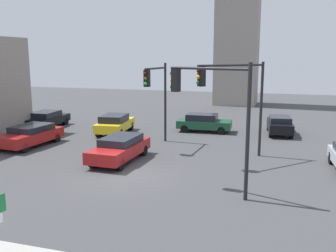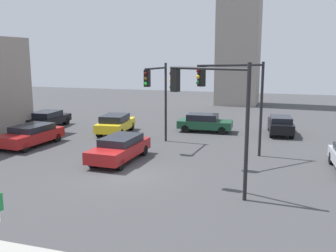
{
  "view_description": "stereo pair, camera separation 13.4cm",
  "coord_description": "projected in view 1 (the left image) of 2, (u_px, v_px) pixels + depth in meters",
  "views": [
    {
      "loc": [
        7.47,
        -16.66,
        5.84
      ],
      "look_at": [
        1.23,
        3.37,
        1.93
      ],
      "focal_mm": 40.56,
      "sensor_mm": 36.0,
      "label": 1
    },
    {
      "loc": [
        7.6,
        -16.62,
        5.84
      ],
      "look_at": [
        1.23,
        3.37,
        1.93
      ],
      "focal_mm": 40.56,
      "sensor_mm": 36.0,
      "label": 2
    }
  ],
  "objects": [
    {
      "name": "ground_plane",
      "position": [
        124.0,
        174.0,
        18.89
      ],
      "size": [
        88.86,
        88.86,
        0.0
      ],
      "primitive_type": "plane",
      "color": "#424244"
    },
    {
      "name": "traffic_light_0",
      "position": [
        234.0,
        89.0,
        20.66
      ],
      "size": [
        3.18,
        3.42,
        5.49
      ],
      "rotation": [
        0.0,
        0.0,
        -2.32
      ],
      "color": "black",
      "rests_on": "ground_plane"
    },
    {
      "name": "traffic_light_1",
      "position": [
        211.0,
        101.0,
        15.83
      ],
      "size": [
        3.68,
        1.41,
        5.58
      ],
      "rotation": [
        0.0,
        0.0,
        2.81
      ],
      "color": "black",
      "rests_on": "ground_plane"
    },
    {
      "name": "traffic_light_2",
      "position": [
        157.0,
        88.0,
        24.18
      ],
      "size": [
        0.43,
        3.42,
        5.35
      ],
      "rotation": [
        0.0,
        0.0,
        -1.63
      ],
      "color": "black",
      "rests_on": "ground_plane"
    },
    {
      "name": "car_1",
      "position": [
        30.0,
        135.0,
        24.78
      ],
      "size": [
        2.35,
        4.7,
        1.35
      ],
      "rotation": [
        0.0,
        0.0,
        -1.64
      ],
      "color": "maroon",
      "rests_on": "ground_plane"
    },
    {
      "name": "car_2",
      "position": [
        115.0,
        124.0,
        28.68
      ],
      "size": [
        2.39,
        4.45,
        1.46
      ],
      "rotation": [
        0.0,
        0.0,
        1.69
      ],
      "color": "yellow",
      "rests_on": "ground_plane"
    },
    {
      "name": "car_3",
      "position": [
        280.0,
        125.0,
        28.37
      ],
      "size": [
        2.06,
        4.12,
        1.39
      ],
      "rotation": [
        0.0,
        0.0,
        1.67
      ],
      "color": "black",
      "rests_on": "ground_plane"
    },
    {
      "name": "car_4",
      "position": [
        120.0,
        148.0,
        21.23
      ],
      "size": [
        2.01,
        4.71,
        1.38
      ],
      "rotation": [
        0.0,
        0.0,
        -1.6
      ],
      "color": "maroon",
      "rests_on": "ground_plane"
    },
    {
      "name": "car_5",
      "position": [
        46.0,
        119.0,
        31.05
      ],
      "size": [
        2.2,
        4.39,
        1.36
      ],
      "rotation": [
        0.0,
        0.0,
        1.62
      ],
      "color": "black",
      "rests_on": "ground_plane"
    },
    {
      "name": "car_6",
      "position": [
        204.0,
        122.0,
        29.39
      ],
      "size": [
        4.21,
        1.99,
        1.38
      ],
      "rotation": [
        0.0,
        0.0,
        0.05
      ],
      "color": "#19472D",
      "rests_on": "ground_plane"
    }
  ]
}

